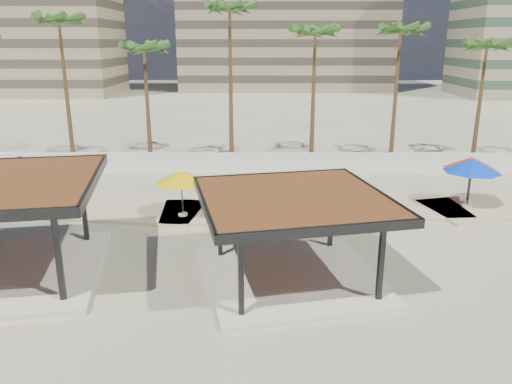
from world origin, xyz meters
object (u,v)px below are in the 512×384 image
at_px(umbrella_c, 471,163).
at_px(lounger_b, 352,211).
at_px(pavilion_central, 293,230).
at_px(lounger_a, 228,205).

height_order(umbrella_c, lounger_b, umbrella_c).
bearing_deg(pavilion_central, lounger_b, 50.40).
relative_size(pavilion_central, lounger_a, 3.13).
distance_m(lounger_a, lounger_b, 6.44).
bearing_deg(umbrella_c, lounger_a, -175.14).
relative_size(umbrella_c, lounger_a, 1.42).
bearing_deg(lounger_a, pavilion_central, -174.18).
xyz_separation_m(pavilion_central, umbrella_c, (10.16, 8.90, 0.39)).
xyz_separation_m(pavilion_central, lounger_b, (3.48, 6.77, -1.61)).
height_order(lounger_a, lounger_b, lounger_a).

